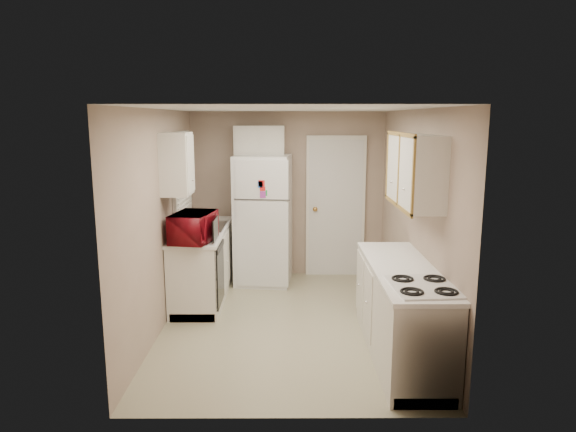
{
  "coord_description": "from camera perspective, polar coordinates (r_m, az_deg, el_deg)",
  "views": [
    {
      "loc": [
        -0.02,
        -5.53,
        2.3
      ],
      "look_at": [
        0.0,
        0.5,
        1.15
      ],
      "focal_mm": 32.0,
      "sensor_mm": 36.0,
      "label": 1
    }
  ],
  "objects": [
    {
      "name": "wall_right",
      "position": [
        5.82,
        13.94,
        -0.43
      ],
      "size": [
        3.8,
        3.8,
        0.0
      ],
      "primitive_type": "plane",
      "color": "tan",
      "rests_on": "floor"
    },
    {
      "name": "window_blinds",
      "position": [
        6.76,
        -11.67,
        4.62
      ],
      "size": [
        0.1,
        0.98,
        1.08
      ],
      "primitive_type": "cube",
      "color": "silver",
      "rests_on": "wall_left"
    },
    {
      "name": "right_counter",
      "position": [
        5.21,
        12.45,
        -10.3
      ],
      "size": [
        0.6,
        2.0,
        0.9
      ],
      "primitive_type": "cube",
      "color": "silver",
      "rests_on": "floor"
    },
    {
      "name": "upper_cabinet_left",
      "position": [
        5.91,
        -12.27,
        5.68
      ],
      "size": [
        0.3,
        0.45,
        0.7
      ],
      "primitive_type": "cube",
      "color": "silver",
      "rests_on": "wall_left"
    },
    {
      "name": "floor",
      "position": [
        6.0,
        0.02,
        -11.78
      ],
      "size": [
        3.8,
        3.8,
        0.0
      ],
      "primitive_type": "plane",
      "color": "#B8B393",
      "rests_on": "ground"
    },
    {
      "name": "refrigerator",
      "position": [
        7.2,
        -2.76,
        -0.41
      ],
      "size": [
        0.82,
        0.8,
        1.81
      ],
      "primitive_type": "cube",
      "rotation": [
        0.0,
        0.0,
        -0.11
      ],
      "color": "silver",
      "rests_on": "floor"
    },
    {
      "name": "upper_cabinet_right",
      "position": [
        5.22,
        13.95,
        4.96
      ],
      "size": [
        0.3,
        1.2,
        0.7
      ],
      "primitive_type": "cube",
      "color": "silver",
      "rests_on": "wall_right"
    },
    {
      "name": "soap_bottle",
      "position": [
        7.06,
        -9.4,
        0.03
      ],
      "size": [
        0.11,
        0.11,
        0.2
      ],
      "primitive_type": "imported",
      "rotation": [
        0.0,
        0.0,
        0.19
      ],
      "color": "white",
      "rests_on": "left_counter"
    },
    {
      "name": "cabinet_over_fridge",
      "position": [
        7.3,
        -3.21,
        8.42
      ],
      "size": [
        0.7,
        0.3,
        0.4
      ],
      "primitive_type": "cube",
      "color": "silver",
      "rests_on": "wall_back"
    },
    {
      "name": "dishwasher",
      "position": [
        6.16,
        -7.6,
        -6.4
      ],
      "size": [
        0.03,
        0.58,
        0.72
      ],
      "primitive_type": "cube",
      "color": "black",
      "rests_on": "floor"
    },
    {
      "name": "left_counter",
      "position": [
        6.78,
        -9.38,
        -5.19
      ],
      "size": [
        0.6,
        1.8,
        0.9
      ],
      "primitive_type": "cube",
      "color": "silver",
      "rests_on": "floor"
    },
    {
      "name": "interior_door",
      "position": [
        7.54,
        5.29,
        0.97
      ],
      "size": [
        0.86,
        0.06,
        2.08
      ],
      "primitive_type": "cube",
      "color": "silver",
      "rests_on": "floor"
    },
    {
      "name": "stove",
      "position": [
        4.7,
        14.52,
        -13.54
      ],
      "size": [
        0.57,
        0.68,
        0.78
      ],
      "primitive_type": "cube",
      "rotation": [
        0.0,
        0.0,
        0.07
      ],
      "color": "silver",
      "rests_on": "floor"
    },
    {
      "name": "sink",
      "position": [
        6.83,
        -9.29,
        -1.53
      ],
      "size": [
        0.54,
        0.74,
        0.16
      ],
      "primitive_type": "cube",
      "color": "gray",
      "rests_on": "left_counter"
    },
    {
      "name": "ceiling",
      "position": [
        5.54,
        0.02,
        11.82
      ],
      "size": [
        3.8,
        3.8,
        0.0
      ],
      "primitive_type": "plane",
      "color": "white",
      "rests_on": "floor"
    },
    {
      "name": "wall_front",
      "position": [
        3.8,
        0.12,
        -6.07
      ],
      "size": [
        2.8,
        2.8,
        0.0
      ],
      "primitive_type": "plane",
      "color": "tan",
      "rests_on": "floor"
    },
    {
      "name": "wall_back",
      "position": [
        7.52,
        -0.03,
        2.38
      ],
      "size": [
        2.8,
        2.8,
        0.0
      ],
      "primitive_type": "plane",
      "color": "tan",
      "rests_on": "floor"
    },
    {
      "name": "wall_left",
      "position": [
        5.81,
        -13.93,
        -0.45
      ],
      "size": [
        3.8,
        3.8,
        0.0
      ],
      "primitive_type": "plane",
      "color": "tan",
      "rests_on": "floor"
    },
    {
      "name": "microwave",
      "position": [
        6.0,
        -10.44,
        -1.43
      ],
      "size": [
        0.66,
        0.44,
        0.41
      ],
      "primitive_type": "imported",
      "rotation": [
        0.0,
        0.0,
        1.4
      ],
      "color": "maroon",
      "rests_on": "left_counter"
    }
  ]
}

